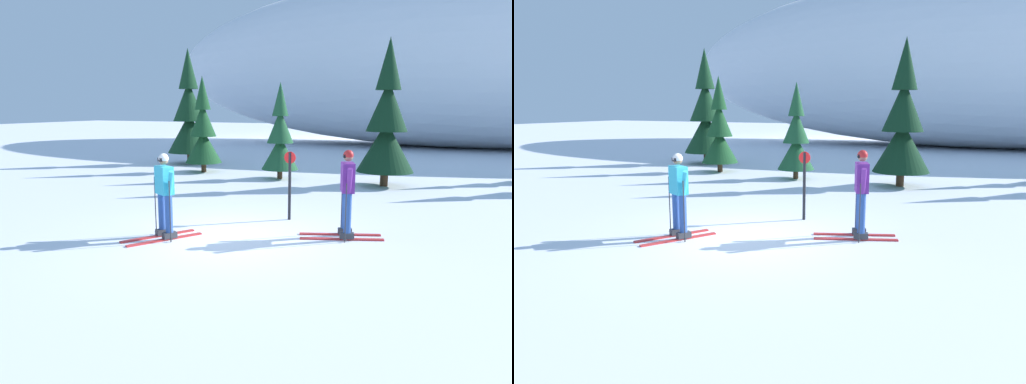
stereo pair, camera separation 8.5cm
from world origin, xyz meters
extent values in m
plane|color=white|center=(0.00, 0.00, 0.00)|extent=(120.00, 120.00, 0.00)
cube|color=red|center=(2.08, 0.80, 0.01)|extent=(1.60, 0.69, 0.03)
cube|color=red|center=(1.96, 1.13, 0.01)|extent=(1.60, 0.69, 0.03)
cube|color=#38383D|center=(2.18, 0.83, 0.09)|extent=(0.31, 0.23, 0.12)
cube|color=#38383D|center=(2.05, 1.16, 0.09)|extent=(0.31, 0.23, 0.12)
cylinder|color=#2D519E|center=(2.18, 0.83, 0.55)|extent=(0.15, 0.15, 0.80)
cylinder|color=#2D519E|center=(2.05, 1.16, 0.55)|extent=(0.15, 0.15, 0.80)
cube|color=#6B2889|center=(2.11, 1.00, 1.25)|extent=(0.38, 0.50, 0.59)
cylinder|color=#6B2889|center=(2.21, 0.74, 1.19)|extent=(0.19, 0.29, 0.58)
cylinder|color=#6B2889|center=(2.02, 1.25, 1.19)|extent=(0.19, 0.29, 0.58)
sphere|color=#A37556|center=(2.11, 1.00, 1.67)|extent=(0.19, 0.19, 0.19)
sphere|color=red|center=(2.11, 1.00, 1.70)|extent=(0.21, 0.21, 0.21)
cube|color=black|center=(2.04, 0.97, 1.68)|extent=(0.09, 0.15, 0.07)
cylinder|color=#2D2D33|center=(2.19, 0.64, 0.59)|extent=(0.02, 0.02, 1.18)
cylinder|color=#2D2D33|center=(2.19, 0.64, 0.06)|extent=(0.07, 0.07, 0.01)
cylinder|color=#2D2D33|center=(1.93, 1.32, 0.59)|extent=(0.02, 0.02, 1.18)
cylinder|color=#2D2D33|center=(1.93, 1.32, 0.06)|extent=(0.07, 0.07, 0.01)
cube|color=red|center=(-1.12, -0.73, 0.01)|extent=(0.89, 1.46, 0.03)
cube|color=red|center=(-1.41, -0.57, 0.01)|extent=(0.89, 1.46, 0.03)
cube|color=#38383D|center=(-1.07, -0.64, 0.09)|extent=(0.26, 0.31, 0.12)
cube|color=#38383D|center=(-1.36, -0.48, 0.09)|extent=(0.26, 0.31, 0.12)
cylinder|color=#2D519E|center=(-1.07, -0.64, 0.53)|extent=(0.15, 0.15, 0.76)
cylinder|color=#2D519E|center=(-1.36, -0.48, 0.53)|extent=(0.15, 0.15, 0.76)
cube|color=#33B7D6|center=(-1.22, -0.56, 1.19)|extent=(0.48, 0.41, 0.56)
cylinder|color=#33B7D6|center=(-0.99, -0.69, 1.13)|extent=(0.29, 0.22, 0.58)
cylinder|color=#33B7D6|center=(-1.44, -0.43, 1.13)|extent=(0.29, 0.22, 0.58)
sphere|color=#A37556|center=(-1.22, -0.56, 1.60)|extent=(0.19, 0.19, 0.19)
sphere|color=white|center=(-1.22, -0.56, 1.63)|extent=(0.21, 0.21, 0.21)
cube|color=black|center=(-1.26, -0.63, 1.61)|extent=(0.15, 0.11, 0.07)
cylinder|color=#2D2D33|center=(-0.94, -0.79, 0.61)|extent=(0.02, 0.02, 1.23)
cylinder|color=#2D2D33|center=(-0.94, -0.79, 0.06)|extent=(0.07, 0.07, 0.01)
cylinder|color=#2D2D33|center=(-1.55, -0.44, 0.61)|extent=(0.02, 0.02, 1.23)
cylinder|color=#2D2D33|center=(-1.55, -0.44, 0.06)|extent=(0.07, 0.07, 0.01)
cylinder|color=#47301E|center=(-7.67, 10.37, 0.35)|extent=(0.28, 0.28, 0.71)
cone|color=#14381E|center=(-7.67, 10.37, 1.43)|extent=(2.02, 2.02, 1.81)
cone|color=#14381E|center=(-7.67, 10.37, 2.88)|extent=(1.45, 1.45, 1.81)
cone|color=#14381E|center=(-7.67, 10.37, 4.33)|extent=(0.89, 0.89, 1.81)
cylinder|color=#47301E|center=(-5.61, 8.19, 0.26)|extent=(0.21, 0.21, 0.52)
cone|color=#194723|center=(-5.61, 8.19, 1.05)|extent=(1.48, 1.48, 1.33)
cone|color=#194723|center=(-5.61, 8.19, 2.11)|extent=(1.07, 1.07, 1.33)
cone|color=#194723|center=(-5.61, 8.19, 3.17)|extent=(0.65, 0.65, 1.33)
cylinder|color=#47301E|center=(-2.10, 7.79, 0.24)|extent=(0.19, 0.19, 0.47)
cone|color=#1E512D|center=(-2.10, 7.79, 0.96)|extent=(1.36, 1.36, 1.22)
cone|color=#1E512D|center=(-2.10, 7.79, 1.93)|extent=(0.98, 0.98, 1.22)
cone|color=#1E512D|center=(-2.10, 7.79, 2.91)|extent=(0.60, 0.60, 1.22)
cylinder|color=#47301E|center=(1.68, 7.78, 0.33)|extent=(0.26, 0.26, 0.66)
cone|color=black|center=(1.68, 7.78, 1.33)|extent=(1.87, 1.87, 1.68)
cone|color=black|center=(1.68, 7.78, 2.67)|extent=(1.35, 1.35, 1.68)
cone|color=black|center=(1.68, 7.78, 4.01)|extent=(0.82, 0.82, 1.68)
ellipsoid|color=white|center=(3.59, 25.29, 5.53)|extent=(41.18, 14.83, 11.06)
cylinder|color=black|center=(0.50, 1.97, 0.80)|extent=(0.07, 0.07, 1.60)
cylinder|color=red|center=(0.50, 1.97, 1.48)|extent=(0.28, 0.02, 0.28)
camera|label=1|loc=(4.39, -8.25, 2.66)|focal=33.12mm
camera|label=2|loc=(4.46, -8.21, 2.66)|focal=33.12mm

